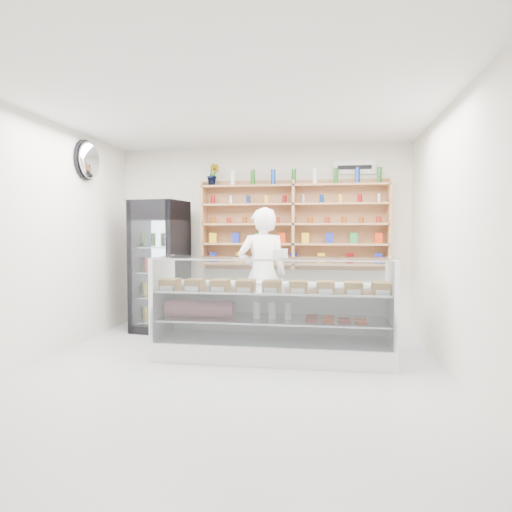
# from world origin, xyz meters

# --- Properties ---
(room) EXTENTS (5.00, 5.00, 5.00)m
(room) POSITION_xyz_m (0.00, 0.00, 1.40)
(room) COLOR #AFB0B5
(room) RESTS_ON ground
(display_counter) EXTENTS (2.74, 0.82, 1.19)m
(display_counter) POSITION_xyz_m (0.38, 0.70, 0.34)
(display_counter) COLOR white
(display_counter) RESTS_ON floor
(shop_worker) EXTENTS (0.74, 0.58, 1.81)m
(shop_worker) POSITION_xyz_m (0.15, 1.48, 0.90)
(shop_worker) COLOR white
(shop_worker) RESTS_ON floor
(drinks_cooler) EXTENTS (0.79, 0.77, 1.95)m
(drinks_cooler) POSITION_xyz_m (-1.46, 1.92, 0.98)
(drinks_cooler) COLOR black
(drinks_cooler) RESTS_ON floor
(wall_shelving) EXTENTS (2.84, 0.28, 1.33)m
(wall_shelving) POSITION_xyz_m (0.50, 2.34, 1.59)
(wall_shelving) COLOR tan
(wall_shelving) RESTS_ON back_wall
(potted_plant) EXTENTS (0.20, 0.17, 0.34)m
(potted_plant) POSITION_xyz_m (-0.75, 2.34, 2.36)
(potted_plant) COLOR #1E6626
(potted_plant) RESTS_ON wall_shelving
(security_mirror) EXTENTS (0.15, 0.50, 0.50)m
(security_mirror) POSITION_xyz_m (-2.17, 1.20, 2.45)
(security_mirror) COLOR silver
(security_mirror) RESTS_ON left_wall
(wall_sign) EXTENTS (0.62, 0.03, 0.20)m
(wall_sign) POSITION_xyz_m (1.40, 2.47, 2.45)
(wall_sign) COLOR white
(wall_sign) RESTS_ON back_wall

